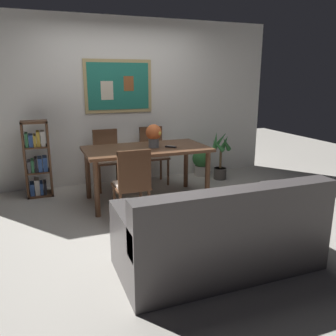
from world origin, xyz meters
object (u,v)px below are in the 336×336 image
(leather_couch, at_px, (221,237))
(dining_chair_far_left, at_px, (107,154))
(dining_table, at_px, (146,154))
(dining_chair_far_right, at_px, (153,150))
(potted_ivy, at_px, (202,162))
(potted_palm, at_px, (220,158))
(tv_remote, at_px, (171,147))
(flower_vase, at_px, (154,134))
(dining_chair_near_left, at_px, (132,180))
(bookshelf, at_px, (37,161))

(leather_couch, bearing_deg, dining_chair_far_left, 99.49)
(dining_table, bearing_deg, dining_chair_far_right, 65.73)
(dining_chair_far_right, distance_m, potted_ivy, 0.97)
(potted_palm, xyz_separation_m, tv_remote, (-1.17, -0.67, 0.40))
(dining_chair_far_left, distance_m, flower_vase, 1.02)
(potted_ivy, height_order, flower_vase, flower_vase)
(potted_ivy, bearing_deg, dining_chair_far_left, -176.72)
(dining_chair_far_right, bearing_deg, flower_vase, -107.46)
(dining_chair_far_left, distance_m, potted_ivy, 1.71)
(dining_chair_near_left, relative_size, tv_remote, 6.29)
(dining_chair_far_right, xyz_separation_m, potted_palm, (1.12, -0.24, -0.17))
(dining_table, distance_m, dining_chair_far_right, 0.88)
(dining_table, distance_m, tv_remote, 0.35)
(dining_chair_far_right, height_order, tv_remote, dining_chair_far_right)
(bookshelf, relative_size, potted_palm, 1.35)
(dining_chair_far_right, distance_m, leather_couch, 2.82)
(dining_chair_far_right, relative_size, dining_chair_near_left, 1.00)
(potted_ivy, height_order, potted_palm, potted_palm)
(dining_chair_far_left, relative_size, potted_ivy, 1.66)
(flower_vase, height_order, tv_remote, flower_vase)
(flower_vase, bearing_deg, tv_remote, -22.88)
(dining_table, distance_m, bookshelf, 1.61)
(dining_chair_far_right, bearing_deg, tv_remote, -92.91)
(dining_chair_far_left, bearing_deg, dining_chair_far_right, 2.58)
(flower_vase, relative_size, tv_remote, 2.20)
(dining_table, bearing_deg, dining_chair_far_left, 117.78)
(dining_chair_far_right, distance_m, bookshelf, 1.77)
(dining_table, xyz_separation_m, leather_couch, (0.06, -2.00, -0.35))
(dining_chair_far_left, relative_size, bookshelf, 0.83)
(dining_chair_far_left, distance_m, bookshelf, 1.01)
(dining_chair_far_right, bearing_deg, dining_table, -114.27)
(dining_chair_far_left, bearing_deg, dining_table, -62.22)
(dining_chair_far_left, relative_size, tv_remote, 6.29)
(potted_palm, height_order, tv_remote, potted_palm)
(dining_chair_near_left, relative_size, potted_ivy, 1.66)
(dining_table, distance_m, dining_chair_near_left, 0.85)
(dining_chair_near_left, distance_m, tv_remote, 0.97)
(bookshelf, height_order, potted_ivy, bookshelf)
(dining_table, relative_size, dining_chair_far_right, 1.85)
(potted_palm, bearing_deg, potted_ivy, 123.35)
(leather_couch, bearing_deg, tv_remote, 82.35)
(flower_vase, bearing_deg, potted_palm, 22.94)
(flower_vase, xyz_separation_m, tv_remote, (0.21, -0.09, -0.17))
(potted_ivy, height_order, tv_remote, tv_remote)
(dining_chair_near_left, bearing_deg, tv_remote, 40.67)
(bookshelf, distance_m, flower_vase, 1.75)
(bookshelf, bearing_deg, tv_remote, -26.67)
(dining_chair_far_right, height_order, leather_couch, dining_chair_far_right)
(dining_chair_near_left, distance_m, leather_couch, 1.36)
(dining_chair_far_left, height_order, tv_remote, dining_chair_far_left)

